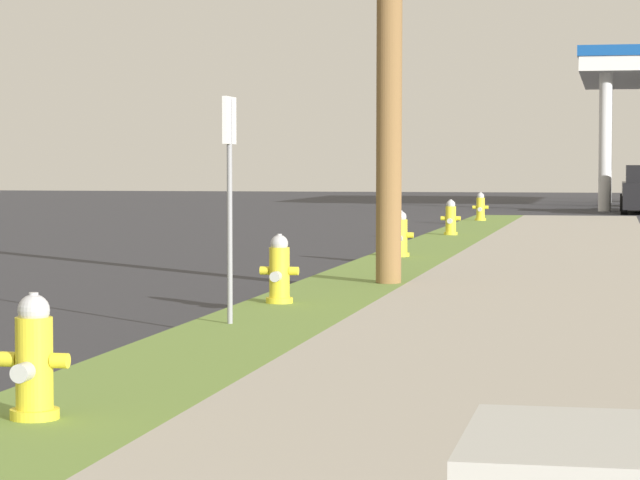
# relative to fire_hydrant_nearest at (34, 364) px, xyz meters

# --- Properties ---
(fire_hydrant_nearest) EXTENTS (0.42, 0.37, 0.74)m
(fire_hydrant_nearest) POSITION_rel_fire_hydrant_nearest_xyz_m (0.00, 0.00, 0.00)
(fire_hydrant_nearest) COLOR yellow
(fire_hydrant_nearest) RESTS_ON grass_verge
(fire_hydrant_second) EXTENTS (0.42, 0.38, 0.74)m
(fire_hydrant_second) POSITION_rel_fire_hydrant_nearest_xyz_m (-0.19, 7.16, 0.00)
(fire_hydrant_second) COLOR yellow
(fire_hydrant_second) RESTS_ON grass_verge
(fire_hydrant_third) EXTENTS (0.42, 0.37, 0.74)m
(fire_hydrant_third) POSITION_rel_fire_hydrant_nearest_xyz_m (-0.04, 15.14, 0.00)
(fire_hydrant_third) COLOR yellow
(fire_hydrant_third) RESTS_ON grass_verge
(fire_hydrant_fourth) EXTENTS (0.42, 0.37, 0.74)m
(fire_hydrant_fourth) POSITION_rel_fire_hydrant_nearest_xyz_m (-0.03, 22.43, 0.00)
(fire_hydrant_fourth) COLOR yellow
(fire_hydrant_fourth) RESTS_ON grass_verge
(fire_hydrant_fifth) EXTENTS (0.42, 0.38, 0.74)m
(fire_hydrant_fifth) POSITION_rel_fire_hydrant_nearest_xyz_m (-0.11, 30.30, 0.00)
(fire_hydrant_fifth) COLOR yellow
(fire_hydrant_fifth) RESTS_ON grass_verge
(street_sign_post) EXTENTS (0.05, 0.36, 2.12)m
(street_sign_post) POSITION_rel_fire_hydrant_nearest_xyz_m (-0.19, 5.12, 1.19)
(street_sign_post) COLOR gray
(street_sign_post) RESTS_ON grass_verge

